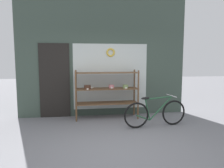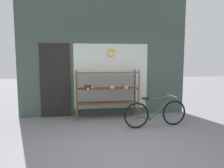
# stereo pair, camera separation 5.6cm
# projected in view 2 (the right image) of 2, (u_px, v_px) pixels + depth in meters

# --- Properties ---
(ground_plane) EXTENTS (30.00, 30.00, 0.00)m
(ground_plane) POSITION_uv_depth(u_px,v_px,m) (118.00, 148.00, 4.12)
(ground_plane) COLOR slate
(storefront_facade) EXTENTS (4.90, 0.13, 3.89)m
(storefront_facade) POSITION_uv_depth(u_px,v_px,m) (103.00, 51.00, 6.34)
(storefront_facade) COLOR #3D4C42
(storefront_facade) RESTS_ON ground_plane
(display_case) EXTENTS (1.74, 0.49, 1.36)m
(display_case) POSITION_uv_depth(u_px,v_px,m) (107.00, 89.00, 6.09)
(display_case) COLOR brown
(display_case) RESTS_ON ground_plane
(bicycle) EXTENTS (1.64, 0.46, 0.77)m
(bicycle) POSITION_uv_depth(u_px,v_px,m) (156.00, 113.00, 5.36)
(bicycle) COLOR black
(bicycle) RESTS_ON ground_plane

